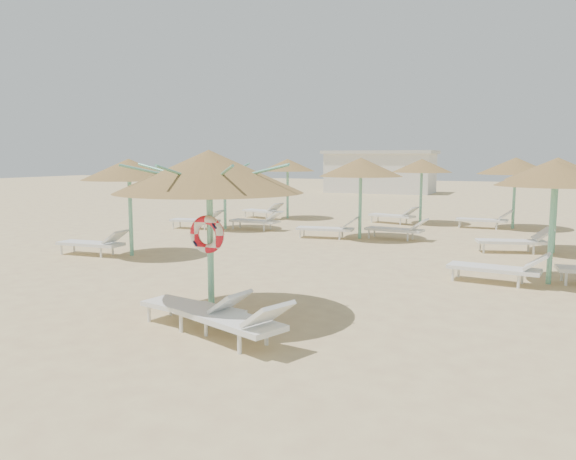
% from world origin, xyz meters
% --- Properties ---
extents(ground, '(120.00, 120.00, 0.00)m').
position_xyz_m(ground, '(0.00, 0.00, 0.00)').
color(ground, '#D8BF83').
rests_on(ground, ground).
extents(main_palapa, '(3.16, 3.16, 2.83)m').
position_xyz_m(main_palapa, '(-0.05, -0.07, 2.46)').
color(main_palapa, '#6EC0A0').
rests_on(main_palapa, ground).
extents(lounger_main_a, '(2.02, 0.97, 0.71)m').
position_xyz_m(lounger_main_a, '(0.10, -0.72, 0.34)').
color(lounger_main_a, white).
rests_on(lounger_main_a, ground).
extents(lounger_main_b, '(2.18, 1.34, 0.76)m').
position_xyz_m(lounger_main_b, '(0.97, -1.13, 0.36)').
color(lounger_main_b, white).
rests_on(lounger_main_b, ground).
extents(palapa_field, '(15.37, 13.37, 2.71)m').
position_xyz_m(palapa_field, '(0.24, 10.49, 2.30)').
color(palapa_field, '#6EC0A0').
rests_on(palapa_field, ground).
extents(service_hut, '(8.40, 4.40, 3.25)m').
position_xyz_m(service_hut, '(-6.00, 35.00, 1.64)').
color(service_hut, silver).
rests_on(service_hut, ground).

